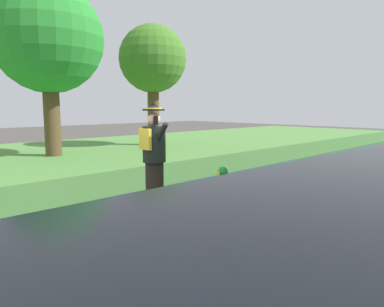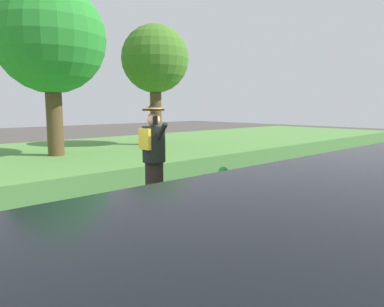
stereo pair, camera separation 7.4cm
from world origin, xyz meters
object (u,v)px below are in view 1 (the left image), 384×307
parrot_plush (224,182)px  boat (193,217)px  tree_slender (48,39)px  tree_broad (153,60)px  person_pirate (154,156)px

parrot_plush → boat: bearing=-91.7°
boat → tree_slender: (-7.42, 0.43, 4.32)m
tree_slender → tree_broad: size_ratio=1.11×
person_pirate → tree_broad: tree_broad is taller
boat → parrot_plush: bearing=88.3°
boat → parrot_plush: parrot_plush is taller
parrot_plush → tree_broad: tree_broad is taller
person_pirate → parrot_plush: bearing=68.8°
parrot_plush → tree_slender: size_ratio=0.10×
tree_slender → tree_broad: 4.67m
boat → tree_slender: tree_slender is taller
parrot_plush → person_pirate: bearing=-97.1°
boat → person_pirate: (-0.18, -0.77, 1.23)m
parrot_plush → tree_slender: bearing=-176.8°
boat → tree_broad: 10.13m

